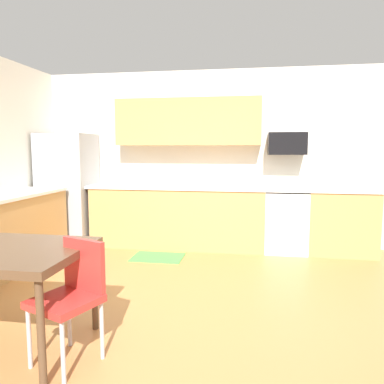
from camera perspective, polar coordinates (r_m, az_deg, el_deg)
ground_plane at (r=3.58m, az=-2.76°, el=-18.01°), size 12.00×12.00×0.00m
wall_back at (r=5.87m, az=2.65°, el=5.23°), size 5.80×0.10×2.70m
cabinet_run_back at (r=5.69m, az=-2.23°, el=-3.93°), size 2.62×0.60×0.90m
cabinet_run_back_right at (r=5.71m, az=21.86°, el=-4.37°), size 0.93×0.60×0.90m
cabinet_run_left at (r=5.09m, az=-27.05°, el=-5.93°), size 0.60×2.00×0.90m
countertop_back at (r=5.55m, az=2.20°, el=0.70°), size 4.80×0.64×0.04m
countertop_left at (r=5.01m, az=-27.33°, el=-0.67°), size 0.64×2.00×0.04m
upper_cabinets_back at (r=5.71m, az=-0.63°, el=10.71°), size 2.20×0.34×0.70m
refrigerator at (r=6.15m, az=-18.50°, el=0.42°), size 0.76×0.70×1.73m
oven_range at (r=5.60m, az=14.18°, el=-4.26°), size 0.60×0.60×0.91m
microwave at (r=5.60m, az=14.42°, el=7.23°), size 0.54×0.36×0.32m
sink_basin at (r=5.68m, az=-4.61°, el=0.41°), size 0.48×0.40×0.14m
sink_faucet at (r=5.84m, az=-4.20°, el=2.16°), size 0.02×0.02×0.24m
chair_near_table at (r=2.81m, az=-17.90°, el=-14.25°), size 0.52×0.52×0.85m
floor_mat at (r=5.21m, az=-5.29°, el=-9.97°), size 0.70×0.50×0.01m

